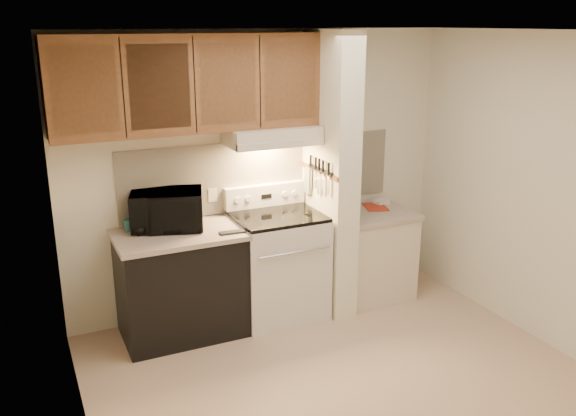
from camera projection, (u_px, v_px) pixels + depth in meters
floor at (340, 377)px, 4.57m from camera, size 3.60×3.60×0.00m
ceiling at (350, 31)px, 3.84m from camera, size 3.60×3.60×0.00m
wall_back at (262, 172)px, 5.51m from camera, size 3.60×2.50×0.02m
wall_left at (72, 260)px, 3.48m from camera, size 0.02×3.00×2.50m
wall_right at (538, 190)px, 4.93m from camera, size 0.02×3.00×2.50m
backsplash at (262, 174)px, 5.50m from camera, size 2.60×0.02×0.63m
range_body at (278, 267)px, 5.44m from camera, size 0.76×0.65×0.92m
oven_window at (293, 275)px, 5.15m from camera, size 0.50×0.01×0.30m
oven_handle at (295, 252)px, 5.05m from camera, size 0.65×0.02×0.02m
cooktop at (278, 216)px, 5.30m from camera, size 0.74×0.64×0.03m
range_backguard at (265, 195)px, 5.51m from camera, size 0.76×0.08×0.20m
range_display at (267, 196)px, 5.48m from camera, size 0.10×0.01×0.04m
range_knob_left_outer at (237, 200)px, 5.36m from camera, size 0.05×0.02×0.05m
range_knob_left_inner at (248, 199)px, 5.40m from camera, size 0.05×0.02×0.05m
range_knob_right_inner at (285, 194)px, 5.55m from camera, size 0.05×0.02×0.05m
range_knob_right_outer at (295, 193)px, 5.59m from camera, size 0.05×0.02×0.05m
dishwasher_front at (181, 286)px, 5.10m from camera, size 1.00×0.63×0.87m
left_countertop at (179, 235)px, 4.97m from camera, size 1.04×0.67×0.04m
spoon_rest at (233, 232)px, 4.95m from camera, size 0.23×0.08×0.02m
teal_jar at (129, 225)px, 5.00m from camera, size 0.09×0.09×0.09m
outlet at (213, 195)px, 5.34m from camera, size 0.08×0.01×0.12m
microwave at (167, 210)px, 5.02m from camera, size 0.66×0.54×0.32m
partition_pillar at (330, 175)px, 5.41m from camera, size 0.22×0.70×2.50m
pillar_trim at (318, 171)px, 5.35m from camera, size 0.01×0.70×0.04m
knife_strip at (321, 170)px, 5.29m from camera, size 0.02×0.42×0.04m
knife_blade_a at (328, 186)px, 5.17m from camera, size 0.01×0.03×0.16m
knife_handle_a at (329, 169)px, 5.13m from camera, size 0.02×0.02×0.10m
knife_blade_b at (323, 184)px, 5.26m from camera, size 0.01×0.04×0.18m
knife_handle_b at (323, 166)px, 5.22m from camera, size 0.02×0.02×0.10m
knife_blade_c at (318, 183)px, 5.34m from camera, size 0.01×0.04×0.20m
knife_handle_c at (319, 164)px, 5.28m from camera, size 0.02×0.02×0.10m
knife_blade_d at (316, 179)px, 5.38m from camera, size 0.01×0.04×0.16m
knife_handle_d at (316, 163)px, 5.33m from camera, size 0.02×0.02×0.10m
knife_blade_e at (310, 178)px, 5.47m from camera, size 0.01×0.04×0.18m
knife_handle_e at (311, 161)px, 5.42m from camera, size 0.02×0.02×0.10m
oven_mitt at (308, 181)px, 5.52m from camera, size 0.03×0.10×0.23m
right_cab_base at (370, 256)px, 5.84m from camera, size 0.70×0.60×0.81m
right_countertop at (372, 214)px, 5.72m from camera, size 0.74×0.64×0.04m
red_folder at (375, 207)px, 5.84m from camera, size 0.28×0.33×0.01m
white_box at (381, 202)px, 5.95m from camera, size 0.17×0.13×0.04m
range_hood at (271, 135)px, 5.21m from camera, size 0.78×0.44×0.15m
hood_lip at (281, 145)px, 5.04m from camera, size 0.78×0.04×0.06m
upper_cabinets at (189, 83)px, 4.83m from camera, size 2.18×0.33×0.77m
cab_door_a at (84, 90)px, 4.36m from camera, size 0.46×0.01×0.63m
cab_gap_a at (123, 88)px, 4.47m from camera, size 0.01×0.01×0.73m
cab_door_b at (159, 87)px, 4.58m from camera, size 0.46×0.01×0.63m
cab_gap_b at (195, 85)px, 4.69m from camera, size 0.01×0.01×0.73m
cab_door_c at (228, 84)px, 4.80m from camera, size 0.46×0.01×0.63m
cab_gap_c at (260, 82)px, 4.91m from camera, size 0.01×0.01×0.73m
cab_door_d at (290, 81)px, 5.02m from camera, size 0.46×0.01×0.63m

